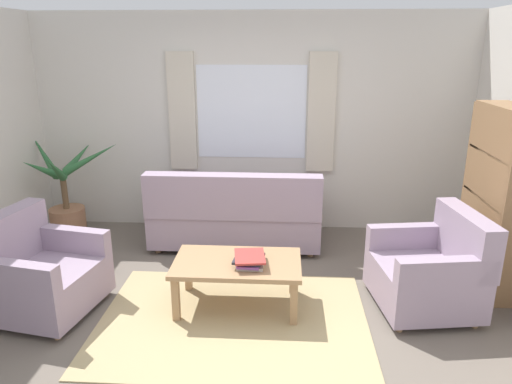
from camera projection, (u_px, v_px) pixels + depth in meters
name	position (u px, v px, depth m)	size (l,w,h in m)	color
ground_plane	(233.00, 321.00, 3.97)	(6.24, 6.24, 0.00)	#6B6056
wall_back	(252.00, 124.00, 5.73)	(5.32, 0.12, 2.60)	silver
window_with_curtains	(251.00, 113.00, 5.61)	(1.98, 0.07, 1.40)	white
area_rug	(233.00, 320.00, 3.97)	(2.25, 1.65, 0.01)	tan
couch	(235.00, 216.00, 5.35)	(1.90, 0.82, 0.92)	#998499
armchair_left	(39.00, 273.00, 4.04)	(0.96, 0.98, 0.88)	#998499
armchair_right	(431.00, 271.00, 4.09)	(0.93, 0.95, 0.88)	#998499
coffee_table	(237.00, 267.00, 4.09)	(1.10, 0.64, 0.44)	#A87F56
book_stack_on_table	(250.00, 260.00, 3.99)	(0.29, 0.34, 0.09)	beige
potted_plant	(67.00, 203.00, 5.61)	(1.20, 1.06, 1.23)	#9E6B4C
bookshelf	(493.00, 208.00, 4.37)	(0.30, 0.94, 1.72)	olive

